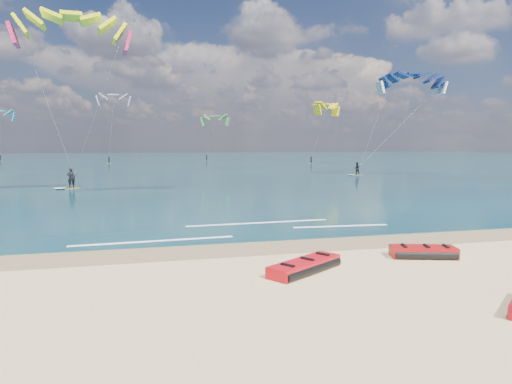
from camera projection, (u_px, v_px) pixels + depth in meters
ground at (180, 178)px, 52.84m from camera, size 320.00×320.00×0.00m
wet_sand_strip at (261, 248)px, 17.15m from camera, size 320.00×2.40×0.01m
sea at (159, 160)px, 114.57m from camera, size 320.00×200.00×0.04m
packed_kite_left at (305, 272)px, 13.93m from camera, size 3.13×2.61×0.42m
packed_kite_mid at (423, 257)px, 15.72m from camera, size 2.65×1.86×0.44m
kitesurfer_main at (71, 98)px, 35.55m from camera, size 8.51×8.85×14.51m
kitesurfer_far at (386, 118)px, 54.84m from camera, size 11.88×5.74×13.65m
shoreline_foam at (248, 229)px, 20.64m from camera, size 14.18×3.64×0.01m
distant_kites at (125, 135)px, 88.53m from camera, size 71.83×40.55×13.39m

